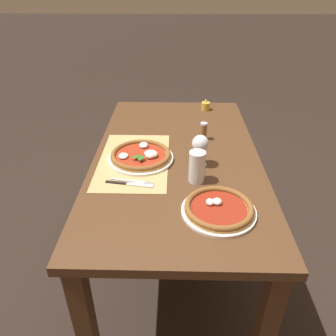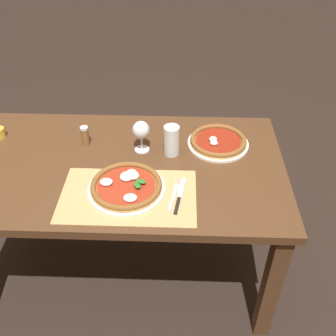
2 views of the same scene
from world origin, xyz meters
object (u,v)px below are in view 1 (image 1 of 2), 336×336
pepper_shaker (204,131)px  fork (132,181)px  wine_glass (200,145)px  votive_candle (206,106)px  pint_glass (197,167)px  pizza_far (219,209)px  pizza_near (141,156)px  knife (129,184)px

pepper_shaker → fork: bearing=-38.3°
wine_glass → votive_candle: bearing=173.4°
fork → wine_glass: bearing=117.8°
pint_glass → pepper_shaker: 0.42m
pizza_far → pepper_shaker: bearing=-178.4°
pizza_far → pint_glass: (-0.22, -0.08, 0.05)m
pizza_near → wine_glass: bearing=82.2°
pizza_far → knife: (-0.18, -0.37, -0.01)m
pizza_far → knife: bearing=-115.8°
wine_glass → pepper_shaker: size_ratio=1.60×
wine_glass → votive_candle: 0.72m
pint_glass → wine_glass: bearing=171.3°
pizza_near → votive_candle: size_ratio=4.46×
knife → votive_candle: size_ratio=2.99×
pizza_near → knife: 0.22m
pizza_near → pepper_shaker: bearing=125.9°
pint_glass → knife: bearing=-81.9°
pizza_near → fork: 0.20m
pizza_far → knife: pizza_far is taller
pizza_near → pizza_far: 0.52m
pizza_near → fork: pizza_near is taller
wine_glass → votive_candle: size_ratio=2.15×
wine_glass → fork: (0.16, -0.30, -0.10)m
pepper_shaker → pint_glass: bearing=-8.1°
fork → votive_candle: size_ratio=2.77×
pizza_far → fork: pizza_far is taller
wine_glass → pint_glass: size_ratio=1.07×
pizza_near → pepper_shaker: pepper_shaker is taller
wine_glass → votive_candle: (-0.71, 0.08, -0.08)m
knife → pepper_shaker: bearing=142.2°
pizza_far → pint_glass: pint_glass is taller
pizza_near → pint_glass: bearing=55.7°
pizza_near → wine_glass: 0.30m
pizza_far → pint_glass: bearing=-161.1°
wine_glass → knife: size_ratio=0.72×
pizza_far → pepper_shaker: 0.63m
fork → pepper_shaker: pepper_shaker is taller
fork → pizza_far: bearing=60.9°
knife → pizza_far: bearing=64.2°
wine_glass → knife: wine_glass is taller
pepper_shaker → knife: bearing=-37.8°
pizza_near → pizza_far: bearing=40.3°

